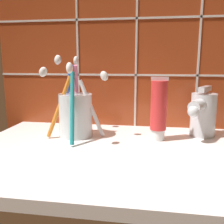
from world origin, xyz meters
The scene contains 5 objects.
sink_counter centered at (0.00, 0.00, 1.00)cm, with size 62.05×39.78×2.00cm, color white.
tile_wall_backsplash centered at (0.01, 20.13, 20.72)cm, with size 72.05×1.72×41.43cm.
toothbrush_cup centered at (-11.58, 7.87, 7.62)cm, with size 15.53×16.18×18.82cm.
toothpaste_tube centered at (7.34, 7.92, 8.90)cm, with size 3.72×3.54×13.95cm.
sink_faucet centered at (17.41, 12.04, 7.56)cm, with size 7.43×10.71×11.61cm.
Camera 1 is at (5.29, -46.58, 19.01)cm, focal length 40.00 mm.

